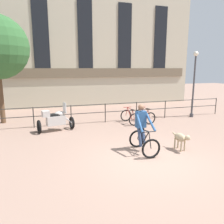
% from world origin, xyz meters
% --- Properties ---
extents(ground_plane, '(60.00, 60.00, 0.00)m').
position_xyz_m(ground_plane, '(0.00, 0.00, 0.00)').
color(ground_plane, '#8E7060').
extents(canal_railing, '(15.05, 0.05, 1.05)m').
position_xyz_m(canal_railing, '(-0.00, 5.20, 0.71)').
color(canal_railing, '#2D2B28').
rests_on(canal_railing, ground_plane).
extents(building_facade, '(18.00, 0.72, 9.48)m').
position_xyz_m(building_facade, '(0.00, 10.99, 4.72)').
color(building_facade, '#BCB299').
rests_on(building_facade, ground_plane).
extents(cyclist_with_bike, '(0.68, 1.17, 1.70)m').
position_xyz_m(cyclist_with_bike, '(0.11, 0.64, 0.76)').
color(cyclist_with_bike, black).
rests_on(cyclist_with_bike, ground_plane).
extents(dog, '(0.36, 0.88, 0.65)m').
position_xyz_m(dog, '(1.50, 0.30, 0.46)').
color(dog, tan).
rests_on(dog, ground_plane).
extents(parked_motorcycle, '(1.78, 0.95, 1.35)m').
position_xyz_m(parked_motorcycle, '(-2.73, 4.22, 0.56)').
color(parked_motorcycle, black).
rests_on(parked_motorcycle, ground_plane).
extents(parked_bicycle_near_lamp, '(0.75, 1.16, 0.86)m').
position_xyz_m(parked_bicycle_near_lamp, '(1.22, 4.54, 0.36)').
color(parked_bicycle_near_lamp, black).
rests_on(parked_bicycle_near_lamp, ground_plane).
extents(parked_bicycle_mid_left, '(0.79, 1.18, 0.86)m').
position_xyz_m(parked_bicycle_mid_left, '(2.10, 4.54, 0.36)').
color(parked_bicycle_mid_left, black).
rests_on(parked_bicycle_mid_left, ground_plane).
extents(street_lamp, '(0.28, 0.28, 3.93)m').
position_xyz_m(street_lamp, '(5.45, 4.91, 2.22)').
color(street_lamp, '#424247').
rests_on(street_lamp, ground_plane).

